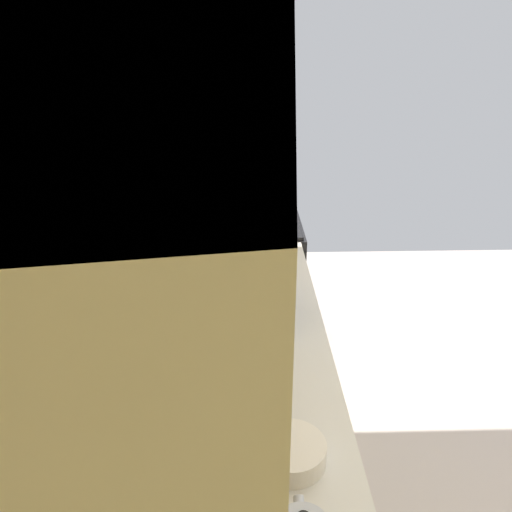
# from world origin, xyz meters

# --- Properties ---
(wall_back) EXTENTS (3.75, 0.12, 2.73)m
(wall_back) POSITION_xyz_m (0.00, 1.63, 1.36)
(wall_back) COLOR beige
(wall_back) RESTS_ON ground_plane
(upper_cabinets) EXTENTS (2.18, 0.31, 0.56)m
(upper_cabinets) POSITION_xyz_m (-0.38, 1.41, 1.83)
(upper_cabinets) COLOR beige
(oven_range) EXTENTS (0.69, 0.66, 1.06)m
(oven_range) POSITION_xyz_m (1.39, 1.24, 0.46)
(oven_range) COLOR black
(oven_range) RESTS_ON ground_plane
(microwave) EXTENTS (0.48, 0.35, 0.30)m
(microwave) POSITION_xyz_m (0.32, 1.28, 1.03)
(microwave) COLOR white
(microwave) RESTS_ON counter_run
(bowl) EXTENTS (0.20, 0.20, 0.06)m
(bowl) POSITION_xyz_m (-0.49, 1.15, 0.91)
(bowl) COLOR silver
(bowl) RESTS_ON counter_run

